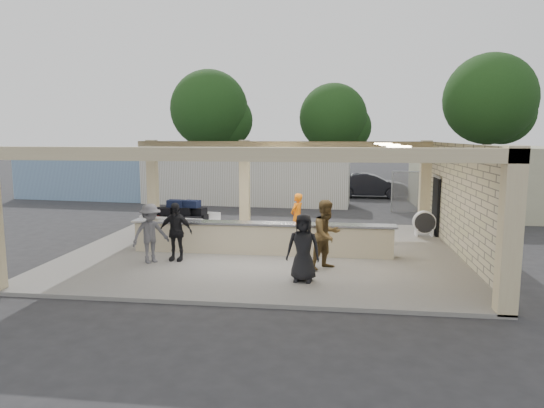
# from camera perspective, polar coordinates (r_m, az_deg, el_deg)

# --- Properties ---
(ground) EXTENTS (120.00, 120.00, 0.00)m
(ground) POSITION_cam_1_polar(r_m,az_deg,el_deg) (15.67, -0.98, -5.75)
(ground) COLOR #252527
(ground) RESTS_ON ground
(pavilion) EXTENTS (12.01, 10.00, 3.55)m
(pavilion) POSITION_cam_1_polar(r_m,az_deg,el_deg) (16.02, 0.11, -0.52)
(pavilion) COLOR slate
(pavilion) RESTS_ON ground
(baggage_counter) EXTENTS (8.20, 0.58, 0.98)m
(baggage_counter) POSITION_cam_1_polar(r_m,az_deg,el_deg) (15.06, -1.26, -4.03)
(baggage_counter) COLOR #BFB08E
(baggage_counter) RESTS_ON pavilion
(luggage_cart) EXTENTS (2.61, 1.88, 1.40)m
(luggage_cart) POSITION_cam_1_polar(r_m,az_deg,el_deg) (17.35, -10.85, -1.66)
(luggage_cart) COLOR white
(luggage_cart) RESTS_ON pavilion
(drum_fan) EXTENTS (0.82, 0.46, 0.91)m
(drum_fan) POSITION_cam_1_polar(r_m,az_deg,el_deg) (18.53, 17.48, -2.10)
(drum_fan) COLOR white
(drum_fan) RESTS_ON pavilion
(baggage_handler) EXTENTS (0.58, 0.69, 1.65)m
(baggage_handler) POSITION_cam_1_polar(r_m,az_deg,el_deg) (16.91, 2.95, -1.52)
(baggage_handler) COLOR orange
(baggage_handler) RESTS_ON pavilion
(passenger_a) EXTENTS (0.95, 0.95, 1.91)m
(passenger_a) POSITION_cam_1_polar(r_m,az_deg,el_deg) (13.36, 6.45, -3.59)
(passenger_a) COLOR brown
(passenger_a) RESTS_ON pavilion
(passenger_b) EXTENTS (1.02, 0.42, 1.72)m
(passenger_b) POSITION_cam_1_polar(r_m,az_deg,el_deg) (14.46, -11.28, -3.20)
(passenger_b) COLOR black
(passenger_b) RESTS_ON pavilion
(passenger_c) EXTENTS (1.05, 1.07, 1.71)m
(passenger_c) POSITION_cam_1_polar(r_m,az_deg,el_deg) (14.36, -14.12, -3.37)
(passenger_c) COLOR #515156
(passenger_c) RESTS_ON pavilion
(passenger_d) EXTENTS (0.87, 0.42, 1.72)m
(passenger_d) POSITION_cam_1_polar(r_m,az_deg,el_deg) (12.21, 3.69, -5.14)
(passenger_d) COLOR black
(passenger_d) RESTS_ON pavilion
(car_white_a) EXTENTS (5.48, 3.89, 1.42)m
(car_white_a) POSITION_cam_1_polar(r_m,az_deg,el_deg) (29.51, 21.41, 1.65)
(car_white_a) COLOR white
(car_white_a) RESTS_ON ground
(car_white_b) EXTENTS (5.32, 3.77, 1.58)m
(car_white_b) POSITION_cam_1_polar(r_m,az_deg,el_deg) (30.91, 26.25, 1.79)
(car_white_b) COLOR white
(car_white_b) RESTS_ON ground
(car_dark) EXTENTS (4.43, 1.67, 1.46)m
(car_dark) POSITION_cam_1_polar(r_m,az_deg,el_deg) (29.79, 11.41, 2.14)
(car_dark) COLOR black
(car_dark) RESTS_ON ground
(container_white) EXTENTS (11.36, 2.98, 2.44)m
(container_white) POSITION_cam_1_polar(r_m,az_deg,el_deg) (26.50, -3.20, 2.62)
(container_white) COLOR silver
(container_white) RESTS_ON ground
(container_blue) EXTENTS (10.42, 3.35, 2.66)m
(container_blue) POSITION_cam_1_polar(r_m,az_deg,el_deg) (30.26, -19.31, 3.08)
(container_blue) COLOR #7BA4C6
(container_blue) RESTS_ON ground
(fence) EXTENTS (12.06, 0.06, 2.03)m
(fence) POSITION_cam_1_polar(r_m,az_deg,el_deg) (25.74, 27.30, 1.20)
(fence) COLOR gray
(fence) RESTS_ON ground
(tree_left) EXTENTS (6.60, 6.30, 9.00)m
(tree_left) POSITION_cam_1_polar(r_m,az_deg,el_deg) (40.48, -6.88, 10.67)
(tree_left) COLOR #382619
(tree_left) RESTS_ON ground
(tree_mid) EXTENTS (6.00, 5.60, 8.00)m
(tree_mid) POSITION_cam_1_polar(r_m,az_deg,el_deg) (41.23, 7.65, 9.74)
(tree_mid) COLOR #382619
(tree_mid) RESTS_ON ground
(tree_right) EXTENTS (7.20, 7.00, 10.00)m
(tree_right) POSITION_cam_1_polar(r_m,az_deg,el_deg) (42.06, 24.57, 10.76)
(tree_right) COLOR #382619
(tree_right) RESTS_ON ground
(adjacent_building) EXTENTS (6.00, 8.00, 3.20)m
(adjacent_building) POSITION_cam_1_polar(r_m,az_deg,el_deg) (26.17, 23.55, 2.73)
(adjacent_building) COLOR #B5B390
(adjacent_building) RESTS_ON ground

